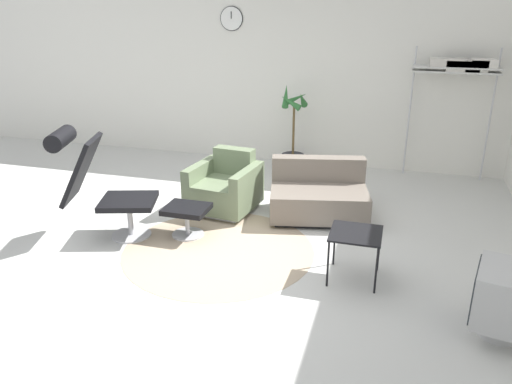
% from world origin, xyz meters
% --- Properties ---
extents(ground_plane, '(12.00, 12.00, 0.00)m').
position_xyz_m(ground_plane, '(0.00, 0.00, 0.00)').
color(ground_plane, silver).
extents(wall_back, '(12.00, 0.09, 2.80)m').
position_xyz_m(wall_back, '(-0.00, 3.28, 1.40)').
color(wall_back, silver).
rests_on(wall_back, ground_plane).
extents(round_rug, '(2.04, 2.04, 0.01)m').
position_xyz_m(round_rug, '(0.01, -0.10, 0.00)').
color(round_rug, tan).
rests_on(round_rug, ground_plane).
extents(lounge_chair, '(1.14, 0.80, 1.23)m').
position_xyz_m(lounge_chair, '(-1.38, -0.14, 0.71)').
color(lounge_chair, '#BCBCC1').
rests_on(lounge_chair, ground_plane).
extents(ottoman, '(0.48, 0.41, 0.35)m').
position_xyz_m(ottoman, '(-0.45, 0.15, 0.26)').
color(ottoman, '#BCBCC1').
rests_on(ottoman, ground_plane).
extents(armchair_red, '(0.86, 0.89, 0.74)m').
position_xyz_m(armchair_red, '(-0.30, 1.00, 0.28)').
color(armchair_red, silver).
rests_on(armchair_red, ground_plane).
extents(couch_low, '(1.31, 1.04, 0.68)m').
position_xyz_m(couch_low, '(0.87, 1.12, 0.25)').
color(couch_low, black).
rests_on(couch_low, ground_plane).
extents(side_table, '(0.47, 0.47, 0.48)m').
position_xyz_m(side_table, '(1.45, -0.28, 0.43)').
color(side_table, black).
rests_on(side_table, ground_plane).
extents(crt_television, '(0.53, 0.63, 0.58)m').
position_xyz_m(crt_television, '(2.64, -0.84, 0.33)').
color(crt_television, '#B7B7B7').
rests_on(crt_television, ground_plane).
extents(potted_plant, '(0.39, 0.45, 1.35)m').
position_xyz_m(potted_plant, '(0.18, 2.81, 0.43)').
color(potted_plant, '#333338').
rests_on(potted_plant, ground_plane).
extents(shelf_unit, '(1.17, 0.28, 1.91)m').
position_xyz_m(shelf_unit, '(2.50, 2.99, 1.63)').
color(shelf_unit, '#BCBCC1').
rests_on(shelf_unit, ground_plane).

